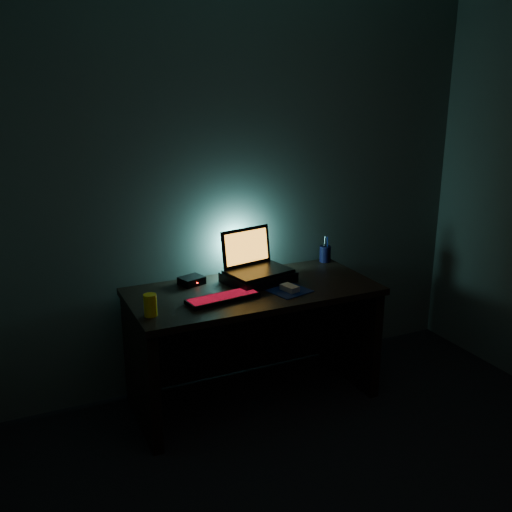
# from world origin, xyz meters

# --- Properties ---
(room) EXTENTS (3.50, 4.00, 2.50)m
(room) POSITION_xyz_m (0.00, 0.00, 1.25)
(room) COLOR black
(room) RESTS_ON ground
(desk) EXTENTS (1.50, 0.70, 0.75)m
(desk) POSITION_xyz_m (0.00, 1.67, 0.49)
(desk) COLOR black
(desk) RESTS_ON ground
(riser) EXTENTS (0.45, 0.38, 0.06)m
(riser) POSITION_xyz_m (0.08, 1.72, 0.78)
(riser) COLOR black
(riser) RESTS_ON desk
(laptop) EXTENTS (0.43, 0.35, 0.26)m
(laptop) POSITION_xyz_m (0.07, 1.77, 0.87)
(laptop) COLOR black
(laptop) RESTS_ON riser
(keyboard) EXTENTS (0.44, 0.19, 0.03)m
(keyboard) POSITION_xyz_m (-0.24, 1.52, 0.76)
(keyboard) COLOR black
(keyboard) RESTS_ON desk
(mousepad) EXTENTS (0.26, 0.25, 0.00)m
(mousepad) POSITION_xyz_m (0.18, 1.49, 0.75)
(mousepad) COLOR #0A194B
(mousepad) RESTS_ON desk
(mouse) EXTENTS (0.09, 0.12, 0.03)m
(mouse) POSITION_xyz_m (0.18, 1.49, 0.77)
(mouse) COLOR gray
(mouse) RESTS_ON mousepad
(pen_cup) EXTENTS (0.10, 0.10, 0.11)m
(pen_cup) POSITION_xyz_m (0.68, 1.91, 0.81)
(pen_cup) COLOR black
(pen_cup) RESTS_ON desk
(juice_glass) EXTENTS (0.08, 0.08, 0.12)m
(juice_glass) POSITION_xyz_m (-0.67, 1.46, 0.81)
(juice_glass) COLOR yellow
(juice_glass) RESTS_ON desk
(router) EXTENTS (0.17, 0.15, 0.05)m
(router) POSITION_xyz_m (-0.31, 1.85, 0.77)
(router) COLOR black
(router) RESTS_ON desk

